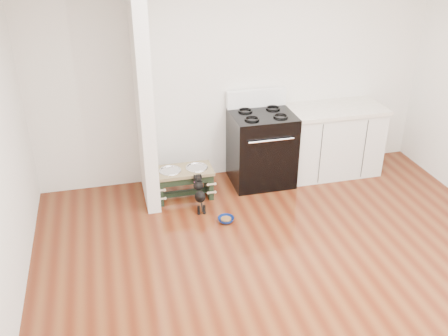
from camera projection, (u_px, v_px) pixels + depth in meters
ground at (306, 294)px, 4.57m from camera, size 5.00×5.00×0.00m
room_shell at (322, 131)px, 3.82m from camera, size 5.00×5.00×5.00m
partition_wall at (143, 91)px, 5.50m from camera, size 0.15×0.80×2.70m
oven_range at (261, 147)px, 6.26m from camera, size 0.76×0.69×1.14m
cabinet_run at (332, 140)px, 6.50m from camera, size 1.24×0.64×0.91m
dog_feeder at (184, 178)px, 5.98m from camera, size 0.69×0.37×0.39m
puppy at (199, 192)px, 5.75m from camera, size 0.12×0.35×0.42m
floor_bowl at (226, 220)px, 5.60m from camera, size 0.23×0.23×0.06m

